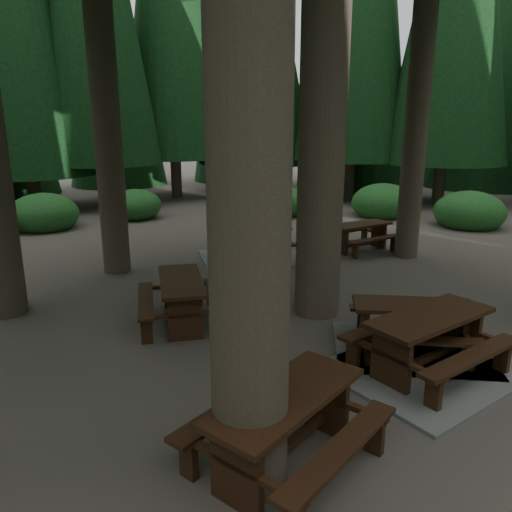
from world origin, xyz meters
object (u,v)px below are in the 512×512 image
picnic_table_c (251,248)px  picnic_table_d (360,233)px  picnic_table_e (286,418)px  picnic_table_a (427,351)px  picnic_table_b (182,294)px  picnic_table_f (411,335)px

picnic_table_c → picnic_table_d: size_ratio=1.71×
picnic_table_c → picnic_table_e: (-4.18, -7.09, 0.25)m
picnic_table_a → picnic_table_b: bearing=118.4°
picnic_table_a → picnic_table_f: size_ratio=0.89×
picnic_table_e → picnic_table_f: 3.51m
picnic_table_e → picnic_table_a: bearing=-7.8°
picnic_table_b → picnic_table_e: bearing=-169.4°
picnic_table_c → picnic_table_b: bearing=-119.1°
picnic_table_d → picnic_table_e: bearing=-137.2°
picnic_table_c → picnic_table_d: bearing=3.3°
picnic_table_c → picnic_table_d: (3.08, -0.94, 0.20)m
picnic_table_c → picnic_table_e: bearing=-100.3°
picnic_table_a → picnic_table_b: size_ratio=1.16×
picnic_table_a → picnic_table_d: bearing=50.3°
picnic_table_e → picnic_table_d: bearing=22.8°
picnic_table_f → picnic_table_c: bearing=121.4°
picnic_table_c → picnic_table_f: 6.07m
picnic_table_f → picnic_table_b: bearing=169.1°
picnic_table_b → picnic_table_f: (2.54, -3.08, -0.28)m
picnic_table_a → picnic_table_d: picnic_table_a is taller
picnic_table_b → picnic_table_c: (3.40, 2.92, -0.24)m
picnic_table_a → picnic_table_e: picnic_table_a is taller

